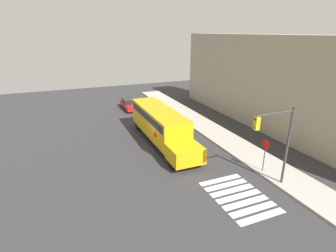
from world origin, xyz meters
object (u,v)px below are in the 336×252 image
object	(u,v)px
stop_sign	(265,151)
school_bus	(160,124)
parked_car	(130,104)
traffic_light	(278,137)

from	to	relation	value
stop_sign	school_bus	bearing A→B (deg)	-149.60
parked_car	traffic_light	xyz separation A→B (m)	(22.05, 3.88, 2.92)
school_bus	stop_sign	bearing A→B (deg)	30.40
traffic_light	parked_car	bearing A→B (deg)	-170.03
stop_sign	traffic_light	world-z (taller)	traffic_light
stop_sign	traffic_light	bearing A→B (deg)	-25.67
school_bus	parked_car	bearing A→B (deg)	179.31
parked_car	stop_sign	xyz separation A→B (m)	(20.27, 4.74, 1.02)
stop_sign	parked_car	bearing A→B (deg)	-166.85
school_bus	stop_sign	size ratio (longest dim) A/B	4.44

